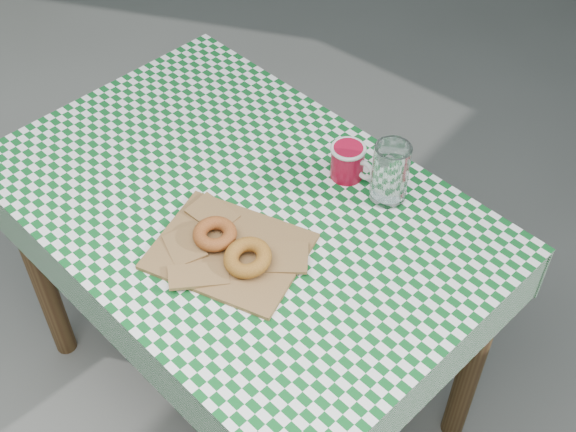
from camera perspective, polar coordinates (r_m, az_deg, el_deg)
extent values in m
plane|color=#5A5954|center=(2.29, -2.42, -12.00)|extent=(60.00, 60.00, 0.00)
cube|color=#52321C|center=(1.97, -3.15, -6.82)|extent=(1.18, 0.86, 0.75)
cube|color=#0C511D|center=(1.68, -3.66, 0.92)|extent=(1.20, 0.88, 0.01)
cube|color=olive|center=(1.58, -4.40, -2.57)|extent=(0.35, 0.30, 0.02)
torus|color=#9F5220|center=(1.58, -5.48, -1.34)|extent=(0.10, 0.10, 0.03)
torus|color=#A06A21|center=(1.53, -3.04, -3.12)|extent=(0.12, 0.12, 0.03)
cylinder|color=white|center=(1.65, 7.64, 3.20)|extent=(0.09, 0.09, 0.14)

